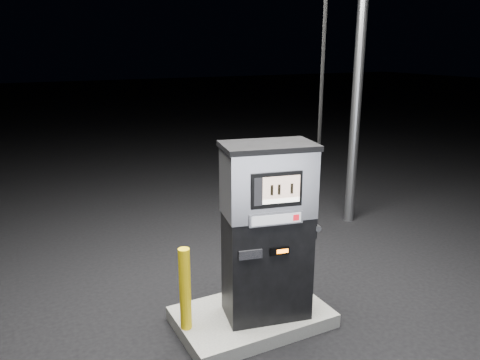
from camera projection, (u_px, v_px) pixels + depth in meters
name	position (u px, v px, depth m)	size (l,w,h in m)	color
ground	(252.00, 323.00, 5.07)	(80.00, 80.00, 0.00)	black
pump_island	(252.00, 317.00, 5.05)	(1.60, 1.00, 0.15)	#5F5F5A
fuel_dispenser	(268.00, 230.00, 4.74)	(1.06, 0.72, 3.83)	black
bollard_left	(185.00, 289.00, 4.61)	(0.12, 0.12, 0.87)	yellow
bollard_right	(299.00, 260.00, 5.09)	(0.13, 0.13, 1.01)	yellow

